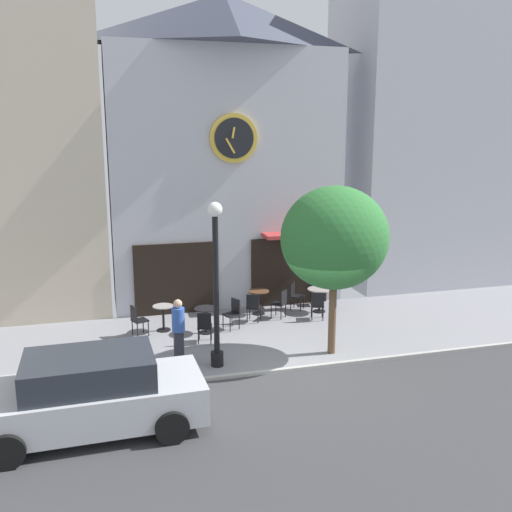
# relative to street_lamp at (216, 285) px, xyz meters

# --- Properties ---
(ground_plane) EXTENTS (27.54, 12.20, 0.13)m
(ground_plane) POSITION_rel_street_lamp_xyz_m (2.14, -1.57, -2.11)
(ground_plane) COLOR gray
(clock_building) EXTENTS (7.63, 3.46, 10.02)m
(clock_building) POSITION_rel_street_lamp_xyz_m (1.52, 5.61, 3.07)
(clock_building) COLOR #B2B2BC
(clock_building) RESTS_ON ground_plane
(neighbor_building_right) EXTENTS (6.97, 4.25, 12.56)m
(neighbor_building_right) POSITION_rel_street_lamp_xyz_m (9.83, 6.64, 4.20)
(neighbor_building_right) COLOR #B2B2BC
(neighbor_building_right) RESTS_ON ground_plane
(street_lamp) EXTENTS (0.36, 0.36, 4.10)m
(street_lamp) POSITION_rel_street_lamp_xyz_m (0.00, 0.00, 0.00)
(street_lamp) COLOR black
(street_lamp) RESTS_ON ground_plane
(street_tree) EXTENTS (2.78, 2.50, 4.41)m
(street_tree) POSITION_rel_street_lamp_xyz_m (3.08, 0.03, 1.00)
(street_tree) COLOR brown
(street_tree) RESTS_ON ground_plane
(cafe_table_near_door) EXTENTS (0.60, 0.60, 0.76)m
(cafe_table_near_door) POSITION_rel_street_lamp_xyz_m (-1.00, 2.94, -1.59)
(cafe_table_near_door) COLOR black
(cafe_table_near_door) RESTS_ON ground_plane
(cafe_table_near_curb) EXTENTS (0.68, 0.68, 0.75)m
(cafe_table_near_curb) POSITION_rel_street_lamp_xyz_m (0.17, 2.42, -1.57)
(cafe_table_near_curb) COLOR black
(cafe_table_near_curb) RESTS_ON ground_plane
(cafe_table_center_left) EXTENTS (0.67, 0.67, 0.77)m
(cafe_table_center_left) POSITION_rel_street_lamp_xyz_m (2.12, 3.71, -1.55)
(cafe_table_center_left) COLOR black
(cafe_table_center_left) RESTS_ON ground_plane
(cafe_table_center_right) EXTENTS (0.79, 0.79, 0.77)m
(cafe_table_center_right) POSITION_rel_street_lamp_xyz_m (4.09, 3.39, -1.51)
(cafe_table_center_right) COLOR black
(cafe_table_center_right) RESTS_ON ground_plane
(cafe_chair_curbside) EXTENTS (0.53, 0.53, 0.90)m
(cafe_chair_curbside) POSITION_rel_street_lamp_xyz_m (1.02, 2.57, -1.56)
(cafe_chair_curbside) COLOR black
(cafe_chair_curbside) RESTS_ON ground_plane
(cafe_chair_facing_wall) EXTENTS (0.50, 0.50, 0.90)m
(cafe_chair_facing_wall) POSITION_rel_street_lamp_xyz_m (3.72, 2.64, -1.56)
(cafe_chair_facing_wall) COLOR black
(cafe_chair_facing_wall) RESTS_ON ground_plane
(cafe_chair_under_awning) EXTENTS (0.47, 0.47, 0.90)m
(cafe_chair_under_awning) POSITION_rel_street_lamp_xyz_m (4.29, 4.23, -1.56)
(cafe_chair_under_awning) COLOR black
(cafe_chair_under_awning) RESTS_ON ground_plane
(cafe_chair_by_entrance) EXTENTS (0.52, 0.52, 0.90)m
(cafe_chair_by_entrance) POSITION_rel_street_lamp_xyz_m (-1.77, 2.68, -1.56)
(cafe_chair_by_entrance) COLOR black
(cafe_chair_by_entrance) RESTS_ON ground_plane
(cafe_chair_facing_street) EXTENTS (0.48, 0.48, 0.90)m
(cafe_chair_facing_street) POSITION_rel_street_lamp_xyz_m (-0.02, 1.62, -1.56)
(cafe_chair_facing_street) COLOR black
(cafe_chair_facing_street) RESTS_ON ground_plane
(cafe_chair_mid_row) EXTENTS (0.56, 0.56, 0.90)m
(cafe_chair_mid_row) POSITION_rel_street_lamp_xyz_m (3.42, 3.88, -1.56)
(cafe_chair_mid_row) COLOR black
(cafe_chair_mid_row) RESTS_ON ground_plane
(cafe_chair_near_tree) EXTENTS (0.57, 0.57, 0.90)m
(cafe_chair_near_tree) POSITION_rel_street_lamp_xyz_m (2.68, 3.13, -1.56)
(cafe_chair_near_tree) COLOR black
(cafe_chair_near_tree) RESTS_ON ground_plane
(cafe_chair_outer) EXTENTS (0.54, 0.54, 0.90)m
(cafe_chair_outer) POSITION_rel_street_lamp_xyz_m (1.74, 2.98, -1.56)
(cafe_chair_outer) COLOR black
(cafe_chair_outer) RESTS_ON ground_plane
(pedestrian_blue) EXTENTS (0.35, 0.35, 1.67)m
(pedestrian_blue) POSITION_rel_street_lamp_xyz_m (-0.89, 0.41, -1.22)
(pedestrian_blue) COLOR #2D2D38
(pedestrian_blue) RESTS_ON ground_plane
(parked_car_silver) EXTENTS (4.34, 2.09, 1.55)m
(parked_car_silver) POSITION_rel_street_lamp_xyz_m (-2.97, -2.44, -1.32)
(parked_car_silver) COLOR #B7BABF
(parked_car_silver) RESTS_ON ground_plane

